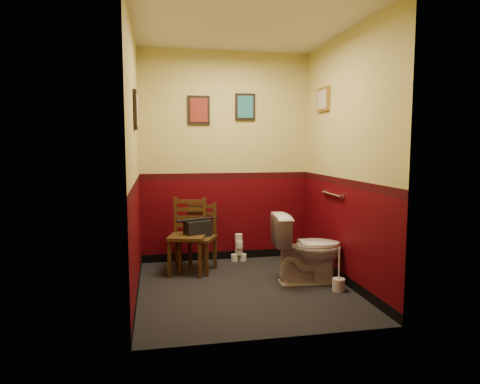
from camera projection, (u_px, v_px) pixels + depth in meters
The scene contains 17 objects.
floor at pixel (245, 288), 4.53m from camera, with size 2.20×2.40×0.00m, color black.
ceiling at pixel (245, 24), 4.23m from camera, with size 2.20×2.40×0.00m, color silver.
wall_back at pixel (226, 157), 5.55m from camera, with size 2.20×2.70×0.00m, color #470309.
wall_front at pixel (277, 166), 3.21m from camera, with size 2.20×2.70×0.00m, color #470309.
wall_left at pixel (134, 161), 4.17m from camera, with size 2.40×2.70×0.00m, color #470309.
wall_right at pixel (345, 160), 4.59m from camera, with size 2.40×2.70×0.00m, color #470309.
grab_bar at pixel (332, 194), 4.87m from camera, with size 0.05×0.56×0.06m.
framed_print_back_a at pixel (199, 110), 5.40m from camera, with size 0.28×0.04×0.36m.
framed_print_back_b at pixel (245, 107), 5.51m from camera, with size 0.26×0.04×0.34m.
framed_print_left at pixel (136, 110), 4.22m from camera, with size 0.04×0.30×0.38m.
framed_print_right at pixel (323, 100), 5.09m from camera, with size 0.04×0.34×0.28m.
toilet at pixel (307, 249), 4.69m from camera, with size 0.43×0.77×0.75m, color white.
toilet_brush at pixel (339, 284), 4.44m from camera, with size 0.13×0.13×0.46m.
chair_left at pixel (188, 236), 5.05m from camera, with size 0.50×0.50×0.88m.
chair_right at pixel (199, 237), 5.12m from camera, with size 0.50×0.50×0.81m.
handbag at pixel (198, 229), 5.07m from camera, with size 0.34×0.26×0.22m.
tp_stack at pixel (239, 250), 5.58m from camera, with size 0.21×0.12×0.36m.
Camera 1 is at (-0.89, -4.30, 1.51)m, focal length 32.00 mm.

